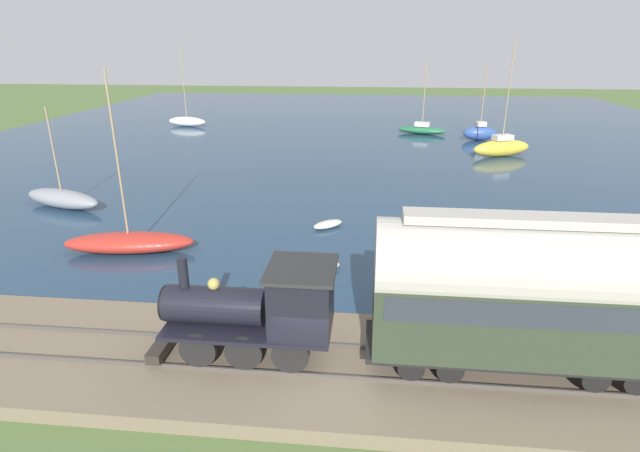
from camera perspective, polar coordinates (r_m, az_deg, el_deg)
ground_plane at (r=15.42m, az=-0.04°, el=-17.88°), size 200.00×200.00×0.00m
harbor_water at (r=56.68m, az=4.61°, el=10.71°), size 80.00×80.00×0.01m
rail_embankment at (r=15.78m, az=0.21°, el=-15.83°), size 5.81×56.00×0.58m
steam_locomotive at (r=14.92m, az=-6.54°, el=-9.05°), size 2.17×5.54×3.11m
passenger_coach at (r=14.83m, az=22.46°, el=-6.76°), size 2.47×8.60×4.75m
sailboat_gray at (r=33.99m, az=-27.36°, el=2.81°), size 3.14×5.78×6.02m
sailboat_blue at (r=53.82m, az=17.79°, el=10.15°), size 1.75×3.46×7.31m
sailboat_green at (r=55.97m, az=11.58°, el=10.78°), size 2.87×5.39×7.86m
sailboat_white at (r=61.89m, az=-14.96°, el=11.50°), size 2.14×4.81×9.02m
sailboat_red at (r=25.51m, az=-20.97°, el=-1.72°), size 2.58×6.31×8.44m
sailboat_yellow at (r=46.73m, az=20.03°, el=8.46°), size 3.56×5.68×9.64m
rowboat_near_shore at (r=27.06m, az=0.90°, el=0.20°), size 1.82×1.90×0.36m
rowboat_off_pier at (r=27.03m, az=28.24°, el=-2.20°), size 1.85×3.14×0.53m
rowboat_mid_harbor at (r=22.17m, az=-1.16°, el=-4.45°), size 1.36×2.76×0.44m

